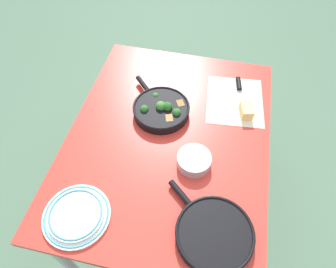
# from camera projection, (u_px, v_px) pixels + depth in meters

# --- Properties ---
(ground_plane) EXTENTS (14.00, 14.00, 0.00)m
(ground_plane) POSITION_uv_depth(u_px,v_px,m) (168.00, 205.00, 1.95)
(ground_plane) COLOR #51755B
(dining_table_red) EXTENTS (1.16, 0.89, 0.75)m
(dining_table_red) POSITION_uv_depth(u_px,v_px,m) (168.00, 147.00, 1.41)
(dining_table_red) COLOR red
(dining_table_red) RESTS_ON ground_plane
(skillet_broccoli) EXTENTS (0.32, 0.31, 0.08)m
(skillet_broccoli) POSITION_uv_depth(u_px,v_px,m) (161.00, 109.00, 1.41)
(skillet_broccoli) COLOR black
(skillet_broccoli) RESTS_ON dining_table_red
(skillet_eggs) EXTENTS (0.32, 0.35, 0.04)m
(skillet_eggs) POSITION_uv_depth(u_px,v_px,m) (214.00, 234.00, 1.06)
(skillet_eggs) COLOR black
(skillet_eggs) RESTS_ON dining_table_red
(parchment_sheet) EXTENTS (0.35, 0.30, 0.00)m
(parchment_sheet) POSITION_uv_depth(u_px,v_px,m) (235.00, 101.00, 1.48)
(parchment_sheet) COLOR beige
(parchment_sheet) RESTS_ON dining_table_red
(grater_knife) EXTENTS (0.22, 0.06, 0.02)m
(grater_knife) POSITION_uv_depth(u_px,v_px,m) (239.00, 89.00, 1.51)
(grater_knife) COLOR silver
(grater_knife) RESTS_ON dining_table_red
(cheese_block) EXTENTS (0.10, 0.07, 0.05)m
(cheese_block) POSITION_uv_depth(u_px,v_px,m) (246.00, 111.00, 1.40)
(cheese_block) COLOR #EFD67A
(cheese_block) RESTS_ON dining_table_red
(dinner_plate_stack) EXTENTS (0.25, 0.25, 0.03)m
(dinner_plate_stack) POSITION_uv_depth(u_px,v_px,m) (76.00, 215.00, 1.11)
(dinner_plate_stack) COLOR white
(dinner_plate_stack) RESTS_ON dining_table_red
(prep_bowl_steel) EXTENTS (0.14, 0.14, 0.05)m
(prep_bowl_steel) POSITION_uv_depth(u_px,v_px,m) (194.00, 160.00, 1.24)
(prep_bowl_steel) COLOR #B7B7BC
(prep_bowl_steel) RESTS_ON dining_table_red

